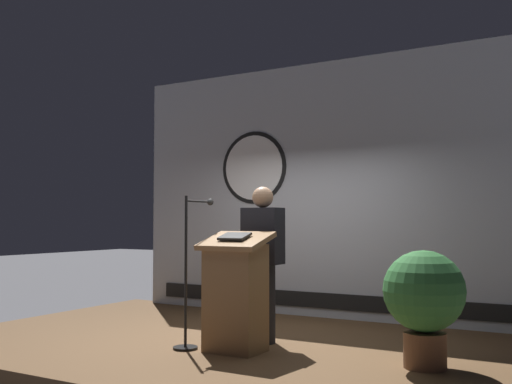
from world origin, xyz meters
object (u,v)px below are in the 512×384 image
podium (236,293)px  speaker_person (263,263)px  potted_plant (424,297)px  microphone_stand (189,293)px

podium → speaker_person: bearing=85.8°
podium → potted_plant: (1.73, 0.25, 0.04)m
podium → microphone_stand: size_ratio=0.77×
microphone_stand → potted_plant: microphone_stand is taller
speaker_person → potted_plant: 1.73m
podium → microphone_stand: (-0.48, -0.09, -0.02)m
speaker_person → potted_plant: bearing=-7.7°
podium → speaker_person: size_ratio=0.71×
speaker_person → microphone_stand: size_ratio=1.07×
speaker_person → microphone_stand: (-0.52, -0.57, -0.28)m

